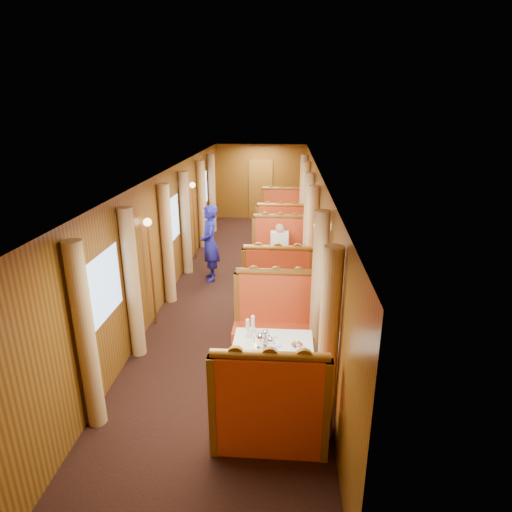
# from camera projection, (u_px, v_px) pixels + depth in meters

# --- Properties ---
(floor) EXTENTS (3.00, 12.00, 0.01)m
(floor) POSITION_uv_depth(u_px,v_px,m) (243.00, 287.00, 9.23)
(floor) COLOR black
(floor) RESTS_ON ground
(ceiling) EXTENTS (3.00, 12.00, 0.01)m
(ceiling) POSITION_uv_depth(u_px,v_px,m) (242.00, 170.00, 8.39)
(ceiling) COLOR silver
(ceiling) RESTS_ON wall_left
(wall_far) EXTENTS (3.00, 0.01, 2.50)m
(wall_far) POSITION_uv_depth(u_px,v_px,m) (261.00, 182.00, 14.45)
(wall_far) COLOR brown
(wall_far) RESTS_ON floor
(wall_near) EXTENTS (3.00, 0.01, 2.50)m
(wall_near) POSITION_uv_depth(u_px,v_px,m) (161.00, 455.00, 3.17)
(wall_near) COLOR brown
(wall_near) RESTS_ON floor
(wall_left) EXTENTS (0.01, 12.00, 2.50)m
(wall_left) POSITION_uv_depth(u_px,v_px,m) (171.00, 230.00, 8.91)
(wall_left) COLOR brown
(wall_left) RESTS_ON floor
(wall_right) EXTENTS (0.01, 12.00, 2.50)m
(wall_right) POSITION_uv_depth(u_px,v_px,m) (316.00, 233.00, 8.71)
(wall_right) COLOR brown
(wall_right) RESTS_ON floor
(doorway_far) EXTENTS (0.80, 0.04, 2.00)m
(doorway_far) POSITION_uv_depth(u_px,v_px,m) (261.00, 190.00, 14.51)
(doorway_far) COLOR brown
(doorway_far) RESTS_ON floor
(table_near) EXTENTS (1.05, 0.72, 0.75)m
(table_near) POSITION_uv_depth(u_px,v_px,m) (273.00, 367.00, 5.76)
(table_near) COLOR white
(table_near) RESTS_ON floor
(banquette_near_fwd) EXTENTS (1.30, 0.55, 1.34)m
(banquette_near_fwd) POSITION_uv_depth(u_px,v_px,m) (269.00, 415.00, 4.79)
(banquette_near_fwd) COLOR #B51E14
(banquette_near_fwd) RESTS_ON floor
(banquette_near_aft) EXTENTS (1.30, 0.55, 1.34)m
(banquette_near_aft) POSITION_uv_depth(u_px,v_px,m) (275.00, 327.00, 6.70)
(banquette_near_aft) COLOR #B51E14
(banquette_near_aft) RESTS_ON floor
(table_mid) EXTENTS (1.05, 0.72, 0.75)m
(table_mid) POSITION_uv_depth(u_px,v_px,m) (278.00, 272.00, 9.05)
(table_mid) COLOR white
(table_mid) RESTS_ON floor
(banquette_mid_fwd) EXTENTS (1.30, 0.55, 1.34)m
(banquette_mid_fwd) POSITION_uv_depth(u_px,v_px,m) (277.00, 289.00, 8.08)
(banquette_mid_fwd) COLOR #B51E14
(banquette_mid_fwd) RESTS_ON floor
(banquette_mid_aft) EXTENTS (1.30, 0.55, 1.34)m
(banquette_mid_aft) POSITION_uv_depth(u_px,v_px,m) (279.00, 254.00, 9.99)
(banquette_mid_aft) COLOR #B51E14
(banquette_mid_aft) RESTS_ON floor
(table_far) EXTENTS (1.05, 0.72, 0.75)m
(table_far) POSITION_uv_depth(u_px,v_px,m) (281.00, 227.00, 12.34)
(table_far) COLOR white
(table_far) RESTS_ON floor
(banquette_far_fwd) EXTENTS (1.30, 0.55, 1.34)m
(banquette_far_fwd) POSITION_uv_depth(u_px,v_px,m) (281.00, 236.00, 11.37)
(banquette_far_fwd) COLOR #B51E14
(banquette_far_fwd) RESTS_ON floor
(banquette_far_aft) EXTENTS (1.30, 0.55, 1.34)m
(banquette_far_aft) POSITION_uv_depth(u_px,v_px,m) (282.00, 217.00, 13.28)
(banquette_far_aft) COLOR #B51E14
(banquette_far_aft) RESTS_ON floor
(tea_tray) EXTENTS (0.39, 0.33, 0.01)m
(tea_tray) POSITION_uv_depth(u_px,v_px,m) (267.00, 343.00, 5.60)
(tea_tray) COLOR silver
(tea_tray) RESTS_ON table_near
(teapot_left) EXTENTS (0.21, 0.17, 0.15)m
(teapot_left) POSITION_uv_depth(u_px,v_px,m) (261.00, 342.00, 5.50)
(teapot_left) COLOR silver
(teapot_left) RESTS_ON tea_tray
(teapot_right) EXTENTS (0.15, 0.11, 0.12)m
(teapot_right) POSITION_uv_depth(u_px,v_px,m) (271.00, 344.00, 5.48)
(teapot_right) COLOR silver
(teapot_right) RESTS_ON tea_tray
(teapot_back) EXTENTS (0.15, 0.12, 0.12)m
(teapot_back) POSITION_uv_depth(u_px,v_px,m) (266.00, 336.00, 5.66)
(teapot_back) COLOR silver
(teapot_back) RESTS_ON tea_tray
(fruit_plate) EXTENTS (0.21, 0.21, 0.05)m
(fruit_plate) POSITION_uv_depth(u_px,v_px,m) (297.00, 345.00, 5.53)
(fruit_plate) COLOR white
(fruit_plate) RESTS_ON table_near
(cup_inboard) EXTENTS (0.08, 0.08, 0.26)m
(cup_inboard) POSITION_uv_depth(u_px,v_px,m) (248.00, 330.00, 5.72)
(cup_inboard) COLOR white
(cup_inboard) RESTS_ON table_near
(cup_outboard) EXTENTS (0.08, 0.08, 0.26)m
(cup_outboard) POSITION_uv_depth(u_px,v_px,m) (253.00, 326.00, 5.82)
(cup_outboard) COLOR white
(cup_outboard) RESTS_ON table_near
(rose_vase_mid) EXTENTS (0.06, 0.06, 0.36)m
(rose_vase_mid) POSITION_uv_depth(u_px,v_px,m) (278.00, 247.00, 8.85)
(rose_vase_mid) COLOR silver
(rose_vase_mid) RESTS_ON table_mid
(rose_vase_far) EXTENTS (0.06, 0.06, 0.36)m
(rose_vase_far) POSITION_uv_depth(u_px,v_px,m) (281.00, 208.00, 12.19)
(rose_vase_far) COLOR silver
(rose_vase_far) RESTS_ON table_far
(window_left_near) EXTENTS (0.01, 1.20, 0.90)m
(window_left_near) POSITION_uv_depth(u_px,v_px,m) (102.00, 289.00, 5.55)
(window_left_near) COLOR #87ADDD
(window_left_near) RESTS_ON wall_left
(curtain_left_near_a) EXTENTS (0.22, 0.22, 2.35)m
(curtain_left_near_a) POSITION_uv_depth(u_px,v_px,m) (86.00, 338.00, 4.90)
(curtain_left_near_a) COLOR tan
(curtain_left_near_a) RESTS_ON floor
(curtain_left_near_b) EXTENTS (0.22, 0.22, 2.35)m
(curtain_left_near_b) POSITION_uv_depth(u_px,v_px,m) (132.00, 285.00, 6.37)
(curtain_left_near_b) COLOR tan
(curtain_left_near_b) RESTS_ON floor
(window_right_near) EXTENTS (0.01, 1.20, 0.90)m
(window_right_near) POSITION_uv_depth(u_px,v_px,m) (332.00, 295.00, 5.35)
(window_right_near) COLOR #87ADDD
(window_right_near) RESTS_ON wall_right
(curtain_right_near_a) EXTENTS (0.22, 0.22, 2.35)m
(curtain_right_near_a) POSITION_uv_depth(u_px,v_px,m) (328.00, 347.00, 4.72)
(curtain_right_near_a) COLOR tan
(curtain_right_near_a) RESTS_ON floor
(curtain_right_near_b) EXTENTS (0.22, 0.22, 2.35)m
(curtain_right_near_b) POSITION_uv_depth(u_px,v_px,m) (319.00, 290.00, 6.18)
(curtain_right_near_b) COLOR tan
(curtain_right_near_b) RESTS_ON floor
(window_left_mid) EXTENTS (0.01, 1.20, 0.90)m
(window_left_mid) POSITION_uv_depth(u_px,v_px,m) (171.00, 220.00, 8.84)
(window_left_mid) COLOR #87ADDD
(window_left_mid) RESTS_ON wall_left
(curtain_left_mid_a) EXTENTS (0.22, 0.22, 2.35)m
(curtain_left_mid_a) POSITION_uv_depth(u_px,v_px,m) (167.00, 245.00, 8.20)
(curtain_left_mid_a) COLOR tan
(curtain_left_mid_a) RESTS_ON floor
(curtain_left_mid_b) EXTENTS (0.22, 0.22, 2.35)m
(curtain_left_mid_b) POSITION_uv_depth(u_px,v_px,m) (186.00, 224.00, 9.66)
(curtain_left_mid_b) COLOR tan
(curtain_left_mid_b) RESTS_ON floor
(window_right_mid) EXTENTS (0.01, 1.20, 0.90)m
(window_right_mid) POSITION_uv_depth(u_px,v_px,m) (316.00, 223.00, 8.64)
(window_right_mid) COLOR #87ADDD
(window_right_mid) RESTS_ON wall_right
(curtain_right_mid_a) EXTENTS (0.22, 0.22, 2.35)m
(curtain_right_mid_a) POSITION_uv_depth(u_px,v_px,m) (312.00, 248.00, 8.01)
(curtain_right_mid_a) COLOR tan
(curtain_right_mid_a) RESTS_ON floor
(curtain_right_mid_b) EXTENTS (0.22, 0.22, 2.35)m
(curtain_right_mid_b) POSITION_uv_depth(u_px,v_px,m) (308.00, 226.00, 9.48)
(curtain_right_mid_b) COLOR tan
(curtain_right_mid_b) RESTS_ON floor
(window_left_far) EXTENTS (0.01, 1.20, 0.90)m
(window_left_far) POSITION_uv_depth(u_px,v_px,m) (203.00, 189.00, 12.14)
(window_left_far) COLOR #87ADDD
(window_left_far) RESTS_ON wall_left
(curtain_left_far_a) EXTENTS (0.22, 0.22, 2.35)m
(curtain_left_far_a) POSITION_uv_depth(u_px,v_px,m) (202.00, 205.00, 11.49)
(curtain_left_far_a) COLOR tan
(curtain_left_far_a) RESTS_ON floor
(curtain_left_far_b) EXTENTS (0.22, 0.22, 2.35)m
(curtain_left_far_b) POSITION_uv_depth(u_px,v_px,m) (212.00, 194.00, 12.95)
(curtain_left_far_b) COLOR tan
(curtain_left_far_b) RESTS_ON floor
(window_right_far) EXTENTS (0.01, 1.20, 0.90)m
(window_right_far) POSITION_uv_depth(u_px,v_px,m) (308.00, 191.00, 11.94)
(window_right_far) COLOR #87ADDD
(window_right_far) RESTS_ON wall_right
(curtain_right_far_a) EXTENTS (0.22, 0.22, 2.35)m
(curtain_right_far_a) POSITION_uv_depth(u_px,v_px,m) (305.00, 207.00, 11.30)
(curtain_right_far_a) COLOR tan
(curtain_right_far_a) RESTS_ON floor
(curtain_right_far_b) EXTENTS (0.22, 0.22, 2.35)m
(curtain_right_far_b) POSITION_uv_depth(u_px,v_px,m) (303.00, 195.00, 12.77)
(curtain_right_far_b) COLOR tan
(curtain_right_far_b) RESTS_ON floor
(sconce_left_fore) EXTENTS (0.14, 0.14, 1.95)m
(sconce_left_fore) POSITION_uv_depth(u_px,v_px,m) (150.00, 251.00, 7.21)
(sconce_left_fore) COLOR #BF8C3F
(sconce_left_fore) RESTS_ON floor
(sconce_right_fore) EXTENTS (0.14, 0.14, 1.95)m
(sconce_right_fore) POSITION_uv_depth(u_px,v_px,m) (317.00, 254.00, 7.02)
(sconce_right_fore) COLOR #BF8C3F
(sconce_right_fore) RESTS_ON floor
(sconce_left_aft) EXTENTS (0.14, 0.14, 1.95)m
(sconce_left_aft) POSITION_uv_depth(u_px,v_px,m) (193.00, 205.00, 10.51)
(sconce_left_aft) COLOR #BF8C3F
(sconce_left_aft) RESTS_ON floor
(sconce_right_aft) EXTENTS (0.14, 0.14, 1.95)m
(sconce_right_aft) POSITION_uv_depth(u_px,v_px,m) (308.00, 207.00, 10.32)
(sconce_right_aft) COLOR #BF8C3F
(sconce_right_aft) RESTS_ON floor
(steward) EXTENTS (0.54, 0.70, 1.70)m
(steward) POSITION_uv_depth(u_px,v_px,m) (210.00, 243.00, 9.35)
(steward) COLOR navy
(steward) RESTS_ON floor
(passenger) EXTENTS (0.40, 0.44, 0.76)m
(passenger) POSITION_uv_depth(u_px,v_px,m) (279.00, 244.00, 9.63)
(passenger) COLOR beige
(passenger) RESTS_ON banquette_mid_aft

